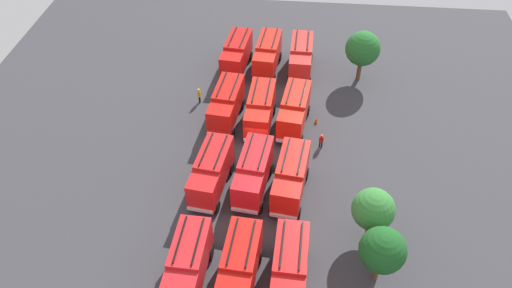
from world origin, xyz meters
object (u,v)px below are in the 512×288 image
object	(u,v)px
fire_truck_11	(290,269)
firefighter_1	(199,95)
fire_truck_3	(188,264)
tree_2	(383,250)
fire_truck_5	(260,109)
fire_truck_1	(226,103)
fire_truck_4	(267,54)
tree_1	(373,210)
traffic_cone_0	(317,120)
tree_0	(363,49)
fire_truck_0	(237,53)
fire_truck_6	(253,172)
fire_truck_2	(211,171)
fire_truck_8	(301,57)
firefighter_0	(321,140)
fire_truck_9	(294,110)
fire_truck_10	(291,177)
fire_truck_7	(239,266)

from	to	relation	value
fire_truck_11	firefighter_1	bearing A→B (deg)	-151.59
fire_truck_3	tree_2	distance (m)	14.62
fire_truck_5	fire_truck_11	size ratio (longest dim) A/B	1.00
fire_truck_1	fire_truck_4	bearing A→B (deg)	165.92
tree_1	firefighter_1	bearing A→B (deg)	-134.36
firefighter_1	traffic_cone_0	xyz separation A→B (m)	(2.34, 13.06, -0.69)
fire_truck_5	tree_0	xyz separation A→B (m)	(-9.46, 10.84, 1.99)
fire_truck_0	fire_truck_11	world-z (taller)	same
fire_truck_6	firefighter_1	bearing A→B (deg)	-142.80
fire_truck_2	tree_2	distance (m)	16.58
tree_2	fire_truck_11	bearing A→B (deg)	-79.77
fire_truck_8	firefighter_0	world-z (taller)	fire_truck_8
tree_2	fire_truck_6	bearing A→B (deg)	-129.46
firefighter_0	fire_truck_5	bearing A→B (deg)	77.95
fire_truck_11	firefighter_0	xyz separation A→B (m)	(-16.00, 2.51, -1.27)
fire_truck_1	firefighter_0	bearing A→B (deg)	76.83
fire_truck_1	fire_truck_2	distance (m)	9.92
fire_truck_1	firefighter_0	size ratio (longest dim) A/B	4.64
fire_truck_5	fire_truck_11	world-z (taller)	same
fire_truck_2	traffic_cone_0	world-z (taller)	fire_truck_2
fire_truck_1	fire_truck_3	world-z (taller)	same
fire_truck_9	fire_truck_11	size ratio (longest dim) A/B	1.02
tree_2	fire_truck_3	bearing A→B (deg)	-83.92
tree_0	fire_truck_10	bearing A→B (deg)	-21.09
fire_truck_9	tree_0	distance (m)	12.00
fire_truck_8	firefighter_0	xyz separation A→B (m)	(13.15, 2.48, -1.27)
fire_truck_8	fire_truck_10	world-z (taller)	same
tree_0	fire_truck_9	bearing A→B (deg)	-38.18
fire_truck_2	tree_0	world-z (taller)	tree_0
fire_truck_4	tree_1	world-z (taller)	tree_1
firefighter_0	firefighter_1	world-z (taller)	firefighter_1
fire_truck_3	fire_truck_5	size ratio (longest dim) A/B	1.00
fire_truck_0	fire_truck_3	world-z (taller)	same
fire_truck_8	fire_truck_9	xyz separation A→B (m)	(10.12, -0.42, 0.00)
fire_truck_3	traffic_cone_0	bearing A→B (deg)	156.08
fire_truck_8	fire_truck_11	bearing A→B (deg)	1.37
fire_truck_7	traffic_cone_0	distance (m)	20.84
fire_truck_3	fire_truck_7	bearing A→B (deg)	94.78
fire_truck_11	firefighter_1	xyz separation A→B (m)	(-22.12, -10.99, -1.16)
fire_truck_8	fire_truck_2	bearing A→B (deg)	-19.59
fire_truck_6	tree_1	world-z (taller)	tree_1
firefighter_1	tree_1	distance (m)	24.44
firefighter_0	firefighter_1	size ratio (longest dim) A/B	0.90
fire_truck_5	fire_truck_11	xyz separation A→B (m)	(18.89, 3.90, 0.00)
fire_truck_9	traffic_cone_0	world-z (taller)	fire_truck_9
fire_truck_0	fire_truck_3	xyz separation A→B (m)	(29.43, -0.06, 0.00)
fire_truck_2	tree_1	bearing A→B (deg)	79.71
tree_1	fire_truck_10	bearing A→B (deg)	-123.33
fire_truck_0	fire_truck_4	world-z (taller)	same
fire_truck_3	tree_1	bearing A→B (deg)	113.18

